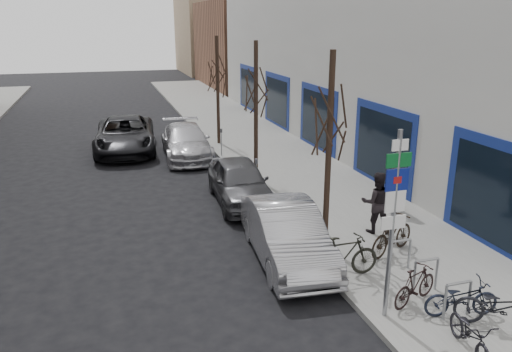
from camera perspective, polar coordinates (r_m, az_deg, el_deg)
ground at (r=10.60m, az=2.63°, el=-18.33°), size 120.00×120.00×0.00m
sidewalk_east at (r=20.50m, az=5.07°, el=-0.09°), size 5.00×70.00×0.15m
commercial_building at (r=31.32m, az=23.21°, el=13.80°), size 20.00×32.00×10.00m
brick_building_far at (r=50.72m, az=1.27°, el=14.82°), size 12.00×14.00×8.00m
tan_building_far at (r=65.23m, az=-2.61°, el=15.79°), size 13.00×12.00×9.00m
highway_sign_pole at (r=10.39m, az=15.44°, el=-4.30°), size 0.55×0.10×4.20m
bike_rack at (r=12.32m, az=18.84°, el=-10.29°), size 0.66×2.26×0.83m
tree_near at (r=13.03m, az=8.53°, el=7.97°), size 1.80×1.80×5.50m
tree_mid at (r=19.04m, az=-0.01°, el=11.05°), size 1.80×1.80×5.50m
tree_far at (r=25.30m, az=-4.46°, el=12.54°), size 1.80×1.80×5.50m
meter_front at (r=13.30m, az=7.09°, el=-6.12°), size 0.10×0.08×1.27m
meter_mid at (r=18.14m, az=0.03°, el=0.45°), size 0.10×0.08×1.27m
meter_back at (r=23.28m, az=-3.98°, el=4.19°), size 0.10×0.08×1.27m
bike_near_left at (r=10.58m, az=23.36°, el=-15.98°), size 0.76×1.58×0.93m
bike_near_right at (r=11.81m, az=17.75°, el=-11.77°), size 1.54×0.95×0.90m
bike_mid_curb at (r=11.66m, az=22.44°, el=-12.46°), size 1.67×0.81×0.98m
bike_mid_inner at (r=12.44m, az=10.03°, el=-9.03°), size 1.86×0.57×1.12m
bike_far_curb at (r=11.55m, az=26.29°, el=-12.92°), size 1.82×1.47×1.11m
bike_far_inner at (r=13.94m, az=15.31°, el=-6.43°), size 1.90×1.27×1.12m
parked_car_front at (r=13.36m, az=3.54°, el=-6.58°), size 2.01×4.80×1.54m
parked_car_mid at (r=17.57m, az=-1.87°, el=-0.64°), size 2.03×4.58×1.53m
parked_car_back at (r=23.73m, az=-7.99°, el=3.92°), size 2.40×5.30×1.51m
lane_car at (r=25.38m, az=-14.72°, el=4.59°), size 3.25×6.26×1.68m
pedestrian_near at (r=16.97m, az=15.47°, el=-0.85°), size 0.80×0.73×1.84m
pedestrian_far at (r=15.08m, az=13.61°, el=-2.91°), size 0.81×0.67×1.88m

